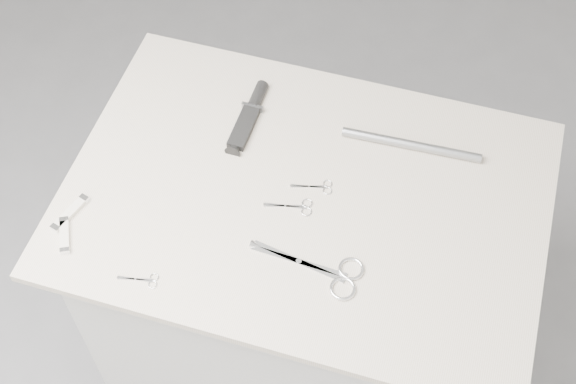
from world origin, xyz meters
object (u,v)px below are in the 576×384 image
(tiny_scissors, at_px, (144,280))
(sheathed_knife, at_px, (250,113))
(large_shears, at_px, (330,272))
(plinth, at_px, (302,299))
(embroidery_scissors_a, at_px, (296,207))
(pocket_knife_a, at_px, (70,213))
(metal_rail, at_px, (411,145))
(embroidery_scissors_b, at_px, (318,187))
(pocket_knife_b, at_px, (65,235))

(tiny_scissors, xyz_separation_m, sheathed_knife, (0.07, 0.46, 0.01))
(tiny_scissors, bearing_deg, large_shears, 8.51)
(plinth, bearing_deg, sheathed_knife, 135.67)
(embroidery_scissors_a, bearing_deg, pocket_knife_a, -173.27)
(embroidery_scissors_a, bearing_deg, metal_rail, 36.44)
(plinth, distance_m, embroidery_scissors_b, 0.47)
(plinth, relative_size, metal_rail, 2.97)
(embroidery_scissors_a, height_order, pocket_knife_b, pocket_knife_b)
(embroidery_scissors_b, bearing_deg, pocket_knife_b, -163.92)
(large_shears, height_order, sheathed_knife, sheathed_knife)
(tiny_scissors, bearing_deg, metal_rail, 36.86)
(sheathed_knife, relative_size, metal_rail, 0.64)
(sheathed_knife, bearing_deg, large_shears, -140.17)
(embroidery_scissors_a, relative_size, tiny_scissors, 1.25)
(tiny_scissors, bearing_deg, sheathed_knife, 70.95)
(pocket_knife_a, bearing_deg, plinth, -50.83)
(sheathed_knife, distance_m, pocket_knife_b, 0.48)
(tiny_scissors, relative_size, pocket_knife_a, 0.80)
(plinth, distance_m, embroidery_scissors_a, 0.47)
(metal_rail, bearing_deg, pocket_knife_b, -145.64)
(plinth, bearing_deg, tiny_scissors, -130.89)
(embroidery_scissors_b, bearing_deg, pocket_knife_a, -169.62)
(pocket_knife_a, height_order, pocket_knife_b, pocket_knife_a)
(sheathed_knife, height_order, pocket_knife_a, sheathed_knife)
(sheathed_knife, xyz_separation_m, pocket_knife_b, (-0.26, -0.41, -0.00))
(embroidery_scissors_b, relative_size, metal_rail, 0.29)
(tiny_scissors, height_order, pocket_knife_b, pocket_knife_b)
(sheathed_knife, height_order, pocket_knife_b, sheathed_knife)
(pocket_knife_a, bearing_deg, pocket_knife_b, -149.43)
(sheathed_knife, bearing_deg, pocket_knife_b, 148.71)
(embroidery_scissors_b, bearing_deg, metal_rail, 30.13)
(sheathed_knife, xyz_separation_m, metal_rail, (0.36, 0.01, 0.00))
(embroidery_scissors_a, bearing_deg, plinth, 61.98)
(embroidery_scissors_a, distance_m, metal_rail, 0.29)
(large_shears, distance_m, tiny_scissors, 0.36)
(plinth, distance_m, pocket_knife_b, 0.69)
(pocket_knife_a, height_order, metal_rail, metal_rail)
(tiny_scissors, bearing_deg, embroidery_scissors_a, 35.88)
(embroidery_scissors_a, height_order, embroidery_scissors_b, same)
(embroidery_scissors_b, distance_m, metal_rail, 0.23)
(embroidery_scissors_a, xyz_separation_m, pocket_knife_b, (-0.43, -0.20, 0.00))
(large_shears, distance_m, pocket_knife_b, 0.54)
(plinth, relative_size, embroidery_scissors_a, 8.89)
(embroidery_scissors_a, bearing_deg, pocket_knife_b, -166.83)
(embroidery_scissors_b, bearing_deg, plinth, -139.73)
(large_shears, bearing_deg, embroidery_scissors_a, 135.15)
(large_shears, distance_m, pocket_knife_a, 0.54)
(tiny_scissors, relative_size, sheathed_knife, 0.42)
(large_shears, distance_m, metal_rail, 0.36)
(sheathed_knife, relative_size, pocket_knife_a, 1.93)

